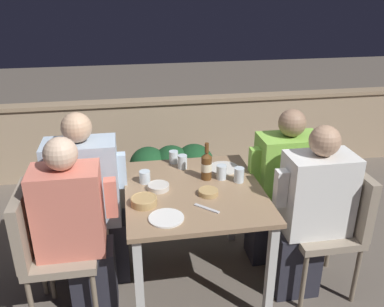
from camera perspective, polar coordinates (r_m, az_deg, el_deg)
name	(u,v)px	position (r m, az deg, el deg)	size (l,w,h in m)	color
ground_plane	(194,279)	(3.06, 0.24, -17.24)	(16.00, 16.00, 0.00)	#665B51
parapet_wall	(165,136)	(4.42, -3.80, 2.53)	(9.00, 0.18, 0.83)	tan
dining_table	(194,202)	(2.69, 0.26, -6.77)	(0.89, 0.98, 0.74)	#937556
planter_hedge	(172,174)	(3.76, -2.79, -2.84)	(0.78, 0.47, 0.59)	brown
chair_left_near	(45,242)	(2.64, -19.98, -11.60)	(0.43, 0.42, 0.89)	gray
person_coral_top	(77,230)	(2.57, -15.78, -10.31)	(0.48, 0.26, 1.21)	#282833
chair_left_far	(62,214)	(2.88, -17.81, -8.05)	(0.43, 0.42, 0.89)	gray
person_blue_shirt	(91,201)	(2.82, -14.04, -6.53)	(0.51, 0.26, 1.24)	#282833
chair_right_near	(337,218)	(2.87, 19.66, -8.55)	(0.43, 0.42, 0.89)	gray
person_white_polo	(309,214)	(2.75, 16.16, -8.11)	(0.50, 0.26, 1.20)	#282833
chair_right_far	(306,191)	(3.14, 15.67, -5.09)	(0.43, 0.42, 0.89)	gray
person_green_blouse	(281,188)	(3.04, 12.34, -4.70)	(0.50, 0.26, 1.18)	#282833
beer_bottle	(206,165)	(2.73, 2.05, -1.68)	(0.07, 0.07, 0.26)	brown
plate_0	(166,218)	(2.34, -3.64, -9.03)	(0.20, 0.20, 0.01)	white
plate_1	(224,168)	(2.92, 4.47, -2.03)	(0.22, 0.22, 0.01)	silver
bowl_0	(158,186)	(2.64, -4.73, -4.63)	(0.14, 0.14, 0.04)	beige
bowl_1	(208,192)	(2.57, 2.30, -5.40)	(0.13, 0.13, 0.03)	tan
bowl_2	(144,201)	(2.47, -6.76, -6.58)	(0.16, 0.16, 0.05)	tan
glass_cup_0	(239,175)	(2.73, 6.62, -3.00)	(0.07, 0.07, 0.10)	silver
glass_cup_1	(174,157)	(2.99, -2.60, -0.49)	(0.07, 0.07, 0.09)	silver
glass_cup_2	(221,172)	(2.76, 4.15, -2.62)	(0.07, 0.07, 0.10)	silver
glass_cup_3	(145,177)	(2.72, -6.64, -3.29)	(0.07, 0.07, 0.08)	silver
glass_cup_4	(182,162)	(2.90, -1.35, -1.17)	(0.07, 0.07, 0.10)	silver
fork_0	(207,208)	(2.43, 2.08, -7.72)	(0.14, 0.13, 0.01)	silver
potted_plant	(299,169)	(3.83, 14.78, -2.15)	(0.34, 0.34, 0.64)	brown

